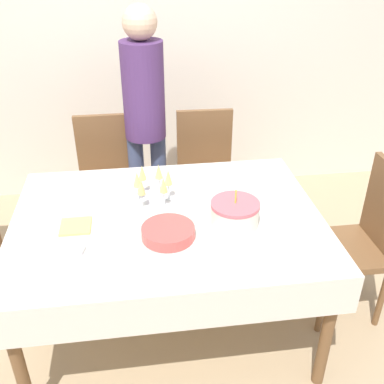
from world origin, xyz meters
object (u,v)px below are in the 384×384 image
object	(u,v)px
champagne_tray	(152,186)
person_standing	(144,108)
dining_chair_far_left	(107,178)
birthday_cake	(235,213)
dining_chair_far_right	(206,172)
dining_chair_right_end	(362,236)
plate_stack_main	(168,232)

from	to	relation	value
champagne_tray	person_standing	xyz separation A→B (m)	(0.00, 0.79, 0.16)
person_standing	dining_chair_far_left	bearing A→B (deg)	-169.04
birthday_cake	person_standing	xyz separation A→B (m)	(-0.39, 1.07, 0.19)
dining_chair_far_right	person_standing	bearing A→B (deg)	172.35
dining_chair_far_right	champagne_tray	world-z (taller)	dining_chair_far_right
dining_chair_right_end	champagne_tray	distance (m)	1.24
birthday_cake	plate_stack_main	world-z (taller)	birthday_cake
champagne_tray	person_standing	size ratio (longest dim) A/B	0.17
person_standing	dining_chair_right_end	bearing A→B (deg)	-39.14
dining_chair_far_left	birthday_cake	size ratio (longest dim) A/B	3.92
plate_stack_main	birthday_cake	bearing A→B (deg)	11.55
dining_chair_right_end	birthday_cake	bearing A→B (deg)	-171.86
dining_chair_far_right	person_standing	world-z (taller)	person_standing
champagne_tray	plate_stack_main	bearing A→B (deg)	-81.48
dining_chair_far_left	dining_chair_far_right	bearing A→B (deg)	-0.00
dining_chair_right_end	plate_stack_main	world-z (taller)	dining_chair_right_end
champagne_tray	dining_chair_far_right	bearing A→B (deg)	60.31
dining_chair_far_left	birthday_cake	bearing A→B (deg)	-56.12
birthday_cake	plate_stack_main	size ratio (longest dim) A/B	0.95
dining_chair_right_end	champagne_tray	size ratio (longest dim) A/B	3.43
champagne_tray	person_standing	bearing A→B (deg)	89.93
dining_chair_far_left	dining_chair_far_right	distance (m)	0.71
champagne_tray	dining_chair_far_left	bearing A→B (deg)	111.47
birthday_cake	champagne_tray	world-z (taller)	birthday_cake
champagne_tray	plate_stack_main	size ratio (longest dim) A/B	1.09
dining_chair_far_left	plate_stack_main	distance (m)	1.17
champagne_tray	person_standing	distance (m)	0.81
plate_stack_main	person_standing	xyz separation A→B (m)	(-0.05, 1.14, 0.22)
dining_chair_far_right	plate_stack_main	bearing A→B (deg)	-108.62
dining_chair_far_left	birthday_cake	world-z (taller)	dining_chair_far_left
dining_chair_far_left	champagne_tray	distance (m)	0.85
dining_chair_far_right	birthday_cake	world-z (taller)	dining_chair_far_right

